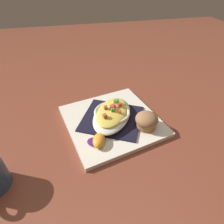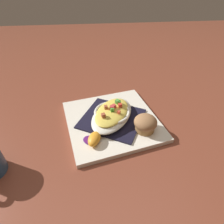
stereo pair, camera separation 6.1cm
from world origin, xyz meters
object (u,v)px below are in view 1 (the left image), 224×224
at_px(gratin_dish, 112,113).
at_px(orange_garnish, 98,140).
at_px(muffin, 147,121).
at_px(square_plate, 112,121).

xyz_separation_m(gratin_dish, orange_garnish, (-0.06, -0.10, -0.01)).
bearing_deg(gratin_dish, muffin, -32.34).
xyz_separation_m(square_plate, muffin, (0.10, -0.06, 0.03)).
xyz_separation_m(muffin, orange_garnish, (-0.16, -0.03, -0.01)).
bearing_deg(gratin_dish, orange_garnish, -123.26).
relative_size(square_plate, muffin, 4.12).
height_order(square_plate, orange_garnish, orange_garnish).
relative_size(muffin, orange_garnish, 1.07).
bearing_deg(orange_garnish, muffin, 12.30).
xyz_separation_m(square_plate, gratin_dish, (0.00, 0.00, 0.03)).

